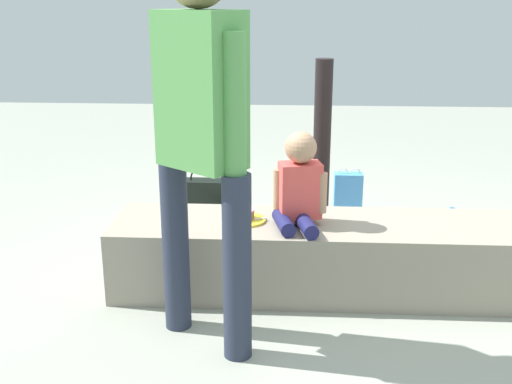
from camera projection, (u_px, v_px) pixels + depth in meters
name	position (u px, v px, depth m)	size (l,w,h in m)	color
ground_plane	(323.00, 289.00, 3.35)	(12.00, 12.00, 0.00)	gray
concrete_ledge	(324.00, 256.00, 3.29)	(2.23, 0.54, 0.38)	gray
child_seated	(299.00, 185.00, 3.15)	(0.28, 0.34, 0.48)	#1C1D51
adult_standing	(201.00, 116.00, 2.54)	(0.43, 0.38, 1.72)	#252B3E
cake_plate	(245.00, 217.00, 3.26)	(0.22, 0.22, 0.07)	yellow
gift_bag	(348.00, 193.00, 4.51)	(0.20, 0.11, 0.33)	#4C99E0
railing_post	(321.00, 173.00, 3.96)	(0.36, 0.36, 1.15)	black
water_bottle_near_gift	(310.00, 207.00, 4.33)	(0.07, 0.07, 0.23)	silver
water_bottle_far_side	(451.00, 224.00, 4.04)	(0.07, 0.07, 0.21)	silver
party_cup_red	(414.00, 240.00, 3.88)	(0.08, 0.08, 0.11)	red
cake_box_white	(213.00, 224.00, 4.13)	(0.29, 0.31, 0.13)	white
handbag_black_leather	(207.00, 195.00, 4.51)	(0.34, 0.14, 0.37)	black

